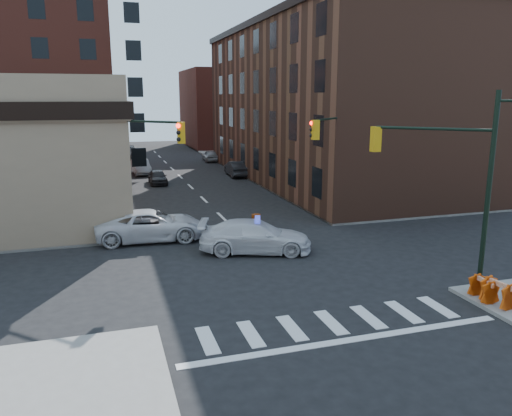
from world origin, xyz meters
TOP-DOWN VIEW (x-y plane):
  - ground at (0.00, 0.00)m, footprint 140.00×140.00m
  - sidewalk_ne at (23.00, 32.75)m, footprint 34.00×54.50m
  - commercial_row_ne at (13.00, 22.50)m, footprint 14.00×34.00m
  - filler_nw at (-16.00, 62.00)m, footprint 20.00×18.00m
  - filler_ne at (14.00, 58.00)m, footprint 16.00×16.00m
  - signal_pole_se at (6.04, -5.52)m, footprint 5.40×5.27m
  - signal_pole_nw at (-5.85, 5.34)m, footprint 3.58×3.67m
  - signal_pole_ne at (5.84, 5.35)m, footprint 3.67×3.58m
  - tree_ne_near at (7.50, 26.00)m, footprint 3.00×3.00m
  - tree_ne_far at (7.50, 34.00)m, footprint 3.00×3.00m
  - police_car at (-0.13, 1.95)m, footprint 6.21×4.00m
  - pickup at (-5.03, 5.80)m, footprint 6.29×3.20m
  - parked_car_wnear at (-2.64, 24.32)m, footprint 1.54×3.84m
  - parked_car_wfar at (-3.63, 30.87)m, footprint 1.89×4.65m
  - parked_car_wdeep at (-3.90, 44.89)m, footprint 2.74×5.57m
  - parked_car_enear at (5.50, 26.63)m, footprint 1.79×4.73m
  - parked_car_efar at (5.50, 39.14)m, footprint 1.79×4.10m
  - pedestrian_a at (-8.68, 6.99)m, footprint 0.63×0.44m
  - pedestrian_b at (-12.18, 8.18)m, footprint 0.90×0.74m
  - pedestrian_c at (-13.00, 9.34)m, footprint 1.02×0.56m
  - barrel_road at (1.17, 6.00)m, footprint 0.56×0.56m
  - barrel_bank at (-5.50, 7.24)m, footprint 0.80×0.80m
  - barricade_se_a at (6.56, -7.59)m, footprint 0.78×1.34m
  - barricade_se_b at (6.40, -7.00)m, footprint 0.70×1.20m
  - barricade_nw_a at (-6.87, 6.72)m, footprint 1.20×0.68m
  - barricade_nw_b at (-11.17, 6.91)m, footprint 1.16×0.61m

SIDE VIEW (x-z plane):
  - ground at x=0.00m, z-range 0.00..0.00m
  - sidewalk_ne at x=23.00m, z-range 0.00..0.15m
  - barrel_road at x=1.17m, z-range 0.00..0.99m
  - barrel_bank at x=-5.50m, z-range 0.00..1.10m
  - barricade_nw_b at x=-11.17m, z-range 0.15..1.00m
  - barricade_se_b at x=6.40m, z-range 0.15..1.01m
  - barricade_nw_a at x=-6.87m, z-range 0.15..1.02m
  - barricade_se_a at x=6.56m, z-range 0.15..1.10m
  - parked_car_wnear at x=-2.64m, z-range 0.00..1.31m
  - parked_car_efar at x=5.50m, z-range 0.00..1.38m
  - parked_car_wfar at x=-3.63m, z-range 0.00..1.50m
  - parked_car_enear at x=5.50m, z-range 0.00..1.54m
  - parked_car_wdeep at x=-3.90m, z-range 0.00..1.56m
  - police_car at x=-0.13m, z-range 0.00..1.67m
  - pickup at x=-5.03m, z-range 0.00..1.70m
  - pedestrian_c at x=-13.00m, z-range 0.15..1.79m
  - pedestrian_a at x=-8.68m, z-range 0.15..1.80m
  - pedestrian_b at x=-12.18m, z-range 0.15..1.88m
  - tree_ne_near at x=7.50m, z-range 1.06..5.91m
  - tree_ne_far at x=7.50m, z-range 1.06..5.91m
  - signal_pole_nw at x=-5.85m, z-range 0.34..8.34m
  - signal_pole_ne at x=5.84m, z-range 0.34..8.34m
  - signal_pole_se at x=6.04m, z-range 0.61..8.61m
  - filler_ne at x=14.00m, z-range 0.00..12.00m
  - commercial_row_ne at x=13.00m, z-range 0.00..14.00m
  - filler_nw at x=-16.00m, z-range 0.00..16.00m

